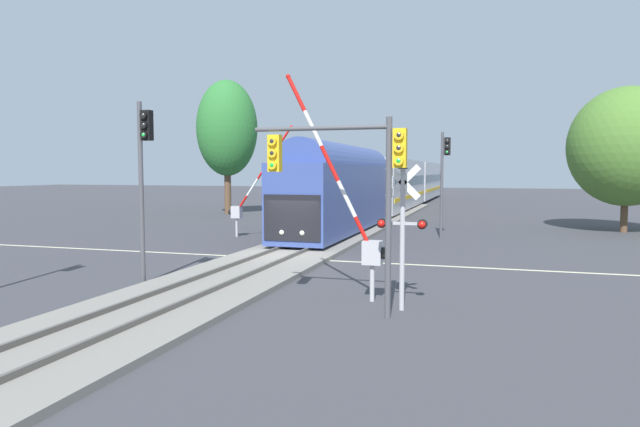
% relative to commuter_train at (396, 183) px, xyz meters
% --- Properties ---
extents(ground_plane, '(220.00, 220.00, 0.00)m').
position_rel_commuter_train_xyz_m(ground_plane, '(-0.00, -30.78, -2.74)').
color(ground_plane, '#3D3D42').
extents(road_centre_stripe, '(44.00, 0.20, 0.01)m').
position_rel_commuter_train_xyz_m(road_centre_stripe, '(-0.00, -30.78, -2.73)').
color(road_centre_stripe, beige).
rests_on(road_centre_stripe, ground).
extents(railway_track, '(4.40, 80.00, 0.32)m').
position_rel_commuter_train_xyz_m(railway_track, '(-0.00, -30.78, -2.64)').
color(railway_track, gray).
rests_on(railway_track, ground).
extents(commuter_train, '(3.04, 63.08, 5.16)m').
position_rel_commuter_train_xyz_m(commuter_train, '(0.00, 0.00, 0.00)').
color(commuter_train, '#384C93').
rests_on(commuter_train, railway_track).
extents(crossing_gate_near, '(3.21, 0.40, 6.74)m').
position_rel_commuter_train_xyz_m(crossing_gate_near, '(5.12, -37.66, -0.60)').
color(crossing_gate_near, '#B7B7BC').
rests_on(crossing_gate_near, ground).
extents(crossing_signal_mast, '(1.36, 0.44, 4.12)m').
position_rel_commuter_train_xyz_m(crossing_signal_mast, '(6.44, -38.49, -0.22)').
color(crossing_signal_mast, '#B2B2B7').
rests_on(crossing_signal_mast, ground).
extents(crossing_gate_far, '(4.01, 0.40, 6.40)m').
position_rel_commuter_train_xyz_m(crossing_gate_far, '(-5.00, -23.90, -0.64)').
color(crossing_gate_far, '#B7B7BC').
rests_on(crossing_gate_far, ground).
extents(traffic_signal_near_right, '(4.14, 0.38, 5.22)m').
position_rel_commuter_train_xyz_m(traffic_signal_near_right, '(5.16, -39.42, 1.18)').
color(traffic_signal_near_right, '#4C4C51').
rests_on(traffic_signal_near_right, ground).
extents(traffic_signal_far_side, '(0.53, 0.38, 6.03)m').
position_rel_commuter_train_xyz_m(traffic_signal_far_side, '(6.19, -21.20, 1.29)').
color(traffic_signal_far_side, '#4C4C51').
rests_on(traffic_signal_far_side, ground).
extents(traffic_signal_median, '(0.53, 0.38, 6.16)m').
position_rel_commuter_train_xyz_m(traffic_signal_median, '(-2.45, -37.37, 1.37)').
color(traffic_signal_median, '#4C4C51').
rests_on(traffic_signal_median, ground).
extents(maple_right_background, '(7.02, 7.02, 9.09)m').
position_rel_commuter_train_xyz_m(maple_right_background, '(16.80, -14.56, 2.63)').
color(maple_right_background, brown).
rests_on(maple_right_background, ground).
extents(pine_left_background, '(5.42, 5.42, 11.93)m').
position_rel_commuter_train_xyz_m(pine_left_background, '(-13.91, -7.88, 4.90)').
color(pine_left_background, brown).
rests_on(pine_left_background, ground).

